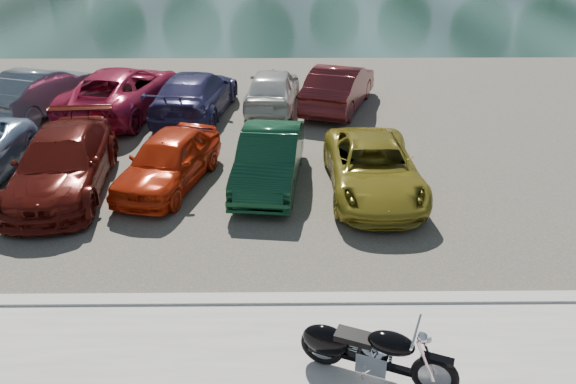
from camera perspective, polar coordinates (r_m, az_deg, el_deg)
kerb at (r=10.11m, az=2.45°, el=-10.95°), size 60.00×0.30×0.14m
parking_lot at (r=18.09m, az=1.07°, el=6.71°), size 60.00×18.00×0.04m
motorcycle at (r=8.50m, az=7.58°, el=-15.59°), size 2.22×1.13×1.05m
car_3 at (r=14.63m, az=-21.88°, el=2.75°), size 2.50×5.13×1.44m
car_4 at (r=14.17m, az=-12.06°, el=3.18°), size 2.53×4.19×1.33m
car_5 at (r=13.93m, az=-1.90°, el=3.42°), size 1.86×4.24×1.35m
car_6 at (r=13.67m, az=8.64°, el=2.43°), size 2.15×4.57×1.26m
car_9 at (r=20.78m, az=-23.83°, el=9.38°), size 2.96×4.86×1.51m
car_10 at (r=19.86m, az=-16.46°, el=9.89°), size 3.49×5.92×1.54m
car_11 at (r=19.05m, az=-9.42°, el=9.80°), size 2.71×5.29×1.47m
car_12 at (r=19.55m, az=-1.57°, el=10.51°), size 2.08×4.28×1.41m
car_13 at (r=19.63m, az=5.21°, el=10.60°), size 2.99×4.80×1.49m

